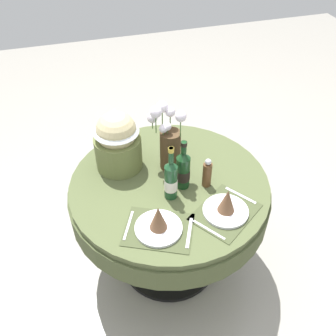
# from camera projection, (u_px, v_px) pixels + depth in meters

# --- Properties ---
(ground) EXTENTS (8.00, 8.00, 0.00)m
(ground) POSITION_uv_depth(u_px,v_px,m) (169.00, 259.00, 2.65)
(ground) COLOR #9E998E
(dining_table) EXTENTS (1.17, 1.17, 0.75)m
(dining_table) POSITION_uv_depth(u_px,v_px,m) (169.00, 198.00, 2.25)
(dining_table) COLOR #4C5633
(dining_table) RESTS_ON ground
(place_setting_left) EXTENTS (0.42, 0.38, 0.16)m
(place_setting_left) POSITION_uv_depth(u_px,v_px,m) (158.00, 223.00, 1.86)
(place_setting_left) COLOR #41492B
(place_setting_left) RESTS_ON dining_table
(place_setting_right) EXTENTS (0.43, 0.41, 0.16)m
(place_setting_right) POSITION_uv_depth(u_px,v_px,m) (226.00, 206.00, 1.95)
(place_setting_right) COLOR #41492B
(place_setting_right) RESTS_ON dining_table
(flower_vase) EXTENTS (0.19, 0.20, 0.42)m
(flower_vase) POSITION_uv_depth(u_px,v_px,m) (168.00, 140.00, 2.14)
(flower_vase) COLOR #47331E
(flower_vase) RESTS_ON dining_table
(wine_bottle_left) EXTENTS (0.07, 0.07, 0.33)m
(wine_bottle_left) POSITION_uv_depth(u_px,v_px,m) (171.00, 179.00, 1.99)
(wine_bottle_left) COLOR #194223
(wine_bottle_left) RESTS_ON dining_table
(wine_bottle_centre) EXTENTS (0.08, 0.08, 0.31)m
(wine_bottle_centre) POSITION_uv_depth(u_px,v_px,m) (183.00, 170.00, 2.06)
(wine_bottle_centre) COLOR #143819
(wine_bottle_centre) RESTS_ON dining_table
(pepper_mill) EXTENTS (0.05, 0.05, 0.19)m
(pepper_mill) POSITION_uv_depth(u_px,v_px,m) (207.00, 173.00, 2.08)
(pepper_mill) COLOR brown
(pepper_mill) RESTS_ON dining_table
(gift_tub_back_left) EXTENTS (0.27, 0.27, 0.40)m
(gift_tub_back_left) POSITION_uv_depth(u_px,v_px,m) (117.00, 137.00, 2.13)
(gift_tub_back_left) COLOR olive
(gift_tub_back_left) RESTS_ON dining_table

